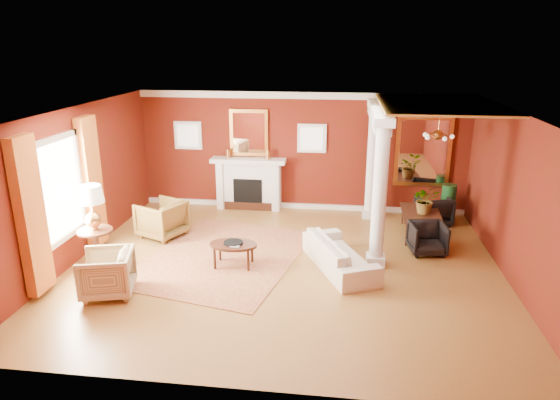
# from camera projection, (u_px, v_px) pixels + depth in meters

# --- Properties ---
(ground) EXTENTS (8.00, 8.00, 0.00)m
(ground) POSITION_uv_depth(u_px,v_px,m) (284.00, 267.00, 9.40)
(ground) COLOR brown
(ground) RESTS_ON ground
(room_shell) EXTENTS (8.04, 7.04, 2.92)m
(room_shell) POSITION_uv_depth(u_px,v_px,m) (285.00, 163.00, 8.78)
(room_shell) COLOR #60120D
(room_shell) RESTS_ON ground
(fireplace) EXTENTS (1.85, 0.42, 1.29)m
(fireplace) POSITION_uv_depth(u_px,v_px,m) (249.00, 184.00, 12.49)
(fireplace) COLOR white
(fireplace) RESTS_ON ground
(overmantel_mirror) EXTENTS (0.95, 0.07, 1.15)m
(overmantel_mirror) POSITION_uv_depth(u_px,v_px,m) (249.00, 133.00, 12.23)
(overmantel_mirror) COLOR gold
(overmantel_mirror) RESTS_ON fireplace
(flank_window_left) EXTENTS (0.70, 0.07, 0.70)m
(flank_window_left) POSITION_uv_depth(u_px,v_px,m) (188.00, 135.00, 12.46)
(flank_window_left) COLOR white
(flank_window_left) RESTS_ON room_shell
(flank_window_right) EXTENTS (0.70, 0.07, 0.70)m
(flank_window_right) POSITION_uv_depth(u_px,v_px,m) (312.00, 138.00, 12.08)
(flank_window_right) COLOR white
(flank_window_right) RESTS_ON room_shell
(left_window) EXTENTS (0.21, 2.55, 2.60)m
(left_window) POSITION_uv_depth(u_px,v_px,m) (64.00, 196.00, 8.87)
(left_window) COLOR white
(left_window) RESTS_ON room_shell
(column_front) EXTENTS (0.36, 0.36, 2.80)m
(column_front) POSITION_uv_depth(u_px,v_px,m) (380.00, 193.00, 9.04)
(column_front) COLOR white
(column_front) RESTS_ON ground
(column_back) EXTENTS (0.36, 0.36, 2.80)m
(column_back) POSITION_uv_depth(u_px,v_px,m) (372.00, 159.00, 11.59)
(column_back) COLOR white
(column_back) RESTS_ON ground
(header_beam) EXTENTS (0.30, 3.20, 0.32)m
(header_beam) POSITION_uv_depth(u_px,v_px,m) (378.00, 115.00, 10.18)
(header_beam) COLOR white
(header_beam) RESTS_ON column_front
(amber_ceiling) EXTENTS (2.30, 3.40, 0.04)m
(amber_ceiling) POSITION_uv_depth(u_px,v_px,m) (439.00, 104.00, 9.82)
(amber_ceiling) COLOR gold
(amber_ceiling) RESTS_ON room_shell
(dining_mirror) EXTENTS (1.30, 0.07, 1.70)m
(dining_mirror) POSITION_uv_depth(u_px,v_px,m) (423.00, 152.00, 11.83)
(dining_mirror) COLOR gold
(dining_mirror) RESTS_ON room_shell
(chandelier) EXTENTS (0.60, 0.62, 0.75)m
(chandelier) POSITION_uv_depth(u_px,v_px,m) (438.00, 135.00, 10.06)
(chandelier) COLOR #B27738
(chandelier) RESTS_ON room_shell
(crown_trim) EXTENTS (8.00, 0.08, 0.16)m
(crown_trim) POSITION_uv_depth(u_px,v_px,m) (302.00, 96.00, 11.80)
(crown_trim) COLOR white
(crown_trim) RESTS_ON room_shell
(base_trim) EXTENTS (8.00, 0.08, 0.12)m
(base_trim) POSITION_uv_depth(u_px,v_px,m) (301.00, 206.00, 12.64)
(base_trim) COLOR white
(base_trim) RESTS_ON ground
(rug) EXTENTS (3.50, 4.21, 0.01)m
(rug) POSITION_uv_depth(u_px,v_px,m) (223.00, 256.00, 9.83)
(rug) COLOR maroon
(rug) RESTS_ON ground
(sofa) EXTENTS (1.35, 2.05, 0.78)m
(sofa) POSITION_uv_depth(u_px,v_px,m) (340.00, 249.00, 9.22)
(sofa) COLOR beige
(sofa) RESTS_ON ground
(armchair_leopard) EXTENTS (1.08, 1.10, 0.88)m
(armchair_leopard) POSITION_uv_depth(u_px,v_px,m) (162.00, 217.00, 10.73)
(armchair_leopard) COLOR black
(armchair_leopard) RESTS_ON ground
(armchair_stripe) EXTENTS (0.95, 0.98, 0.84)m
(armchair_stripe) POSITION_uv_depth(u_px,v_px,m) (107.00, 271.00, 8.26)
(armchair_stripe) COLOR tan
(armchair_stripe) RESTS_ON ground
(coffee_table) EXTENTS (0.90, 0.90, 0.46)m
(coffee_table) POSITION_uv_depth(u_px,v_px,m) (233.00, 246.00, 9.31)
(coffee_table) COLOR black
(coffee_table) RESTS_ON ground
(coffee_book) EXTENTS (0.18, 0.03, 0.24)m
(coffee_book) POSITION_uv_depth(u_px,v_px,m) (231.00, 239.00, 9.20)
(coffee_book) COLOR black
(coffee_book) RESTS_ON coffee_table
(side_table) EXTENTS (0.63, 0.63, 1.59)m
(side_table) POSITION_uv_depth(u_px,v_px,m) (93.00, 212.00, 9.09)
(side_table) COLOR black
(side_table) RESTS_ON ground
(dining_table) EXTENTS (0.57, 1.47, 0.81)m
(dining_table) POSITION_uv_depth(u_px,v_px,m) (422.00, 218.00, 10.79)
(dining_table) COLOR black
(dining_table) RESTS_ON ground
(dining_chair_near) EXTENTS (0.75, 0.71, 0.69)m
(dining_chair_near) POSITION_uv_depth(u_px,v_px,m) (428.00, 237.00, 9.90)
(dining_chair_near) COLOR black
(dining_chair_near) RESTS_ON ground
(dining_chair_far) EXTENTS (0.85, 0.82, 0.73)m
(dining_chair_far) POSITION_uv_depth(u_px,v_px,m) (434.00, 209.00, 11.48)
(dining_chair_far) COLOR black
(dining_chair_far) RESTS_ON ground
(green_urn) EXTENTS (0.37, 0.37, 0.89)m
(green_urn) POSITION_uv_depth(u_px,v_px,m) (448.00, 206.00, 11.70)
(green_urn) COLOR #14401A
(green_urn) RESTS_ON ground
(potted_plant) EXTENTS (0.69, 0.73, 0.48)m
(potted_plant) POSITION_uv_depth(u_px,v_px,m) (427.00, 189.00, 10.60)
(potted_plant) COLOR #26591E
(potted_plant) RESTS_ON dining_table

